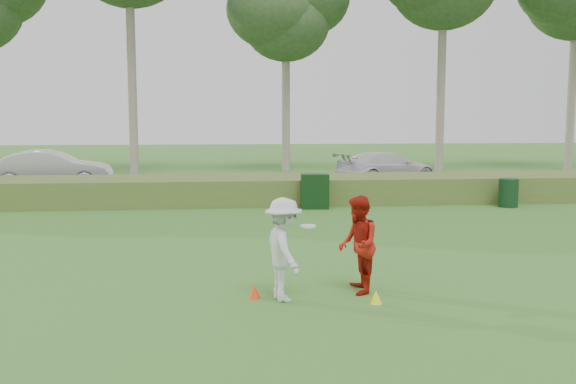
{
  "coord_description": "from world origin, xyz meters",
  "views": [
    {
      "loc": [
        -1.51,
        -10.59,
        3.03
      ],
      "look_at": [
        0.0,
        4.0,
        1.3
      ],
      "focal_mm": 40.0,
      "sensor_mm": 36.0,
      "label": 1
    }
  ],
  "objects": [
    {
      "name": "park_road",
      "position": [
        0.0,
        17.0,
        0.03
      ],
      "size": [
        80.0,
        6.0,
        0.06
      ],
      "primitive_type": "cube",
      "color": "#2D2D2D",
      "rests_on": "ground"
    },
    {
      "name": "ground",
      "position": [
        0.0,
        0.0,
        0.0
      ],
      "size": [
        120.0,
        120.0,
        0.0
      ],
      "primitive_type": "plane",
      "color": "#2F6B23",
      "rests_on": "ground"
    },
    {
      "name": "car_mid",
      "position": [
        -8.49,
        16.5,
        0.86
      ],
      "size": [
        4.99,
        2.08,
        1.6
      ],
      "primitive_type": "imported",
      "rotation": [
        0.0,
        0.0,
        1.65
      ],
      "color": "silver",
      "rests_on": "park_road"
    },
    {
      "name": "trash_bin",
      "position": [
        8.07,
        9.92,
        0.48
      ],
      "size": [
        0.7,
        0.7,
        0.96
      ],
      "primitive_type": "cylinder",
      "rotation": [
        0.0,
        0.0,
        0.11
      ],
      "color": "#113318",
      "rests_on": "ground"
    },
    {
      "name": "tree_4",
      "position": [
        2.0,
        24.5,
        8.59
      ],
      "size": [
        6.24,
        6.24,
        11.5
      ],
      "color": "gray",
      "rests_on": "ground"
    },
    {
      "name": "player_red",
      "position": [
        0.8,
        0.05,
        0.84
      ],
      "size": [
        0.69,
        0.86,
        1.69
      ],
      "primitive_type": "imported",
      "rotation": [
        0.0,
        0.0,
        -1.64
      ],
      "color": "#AD190E",
      "rests_on": "ground"
    },
    {
      "name": "player_white",
      "position": [
        -0.51,
        -0.28,
        0.86
      ],
      "size": [
        0.97,
        1.22,
        1.71
      ],
      "rotation": [
        0.0,
        0.0,
        1.79
      ],
      "color": "silver",
      "rests_on": "ground"
    },
    {
      "name": "reed_strip",
      "position": [
        0.0,
        12.0,
        0.45
      ],
      "size": [
        80.0,
        3.0,
        0.9
      ],
      "primitive_type": "cube",
      "color": "#4A6327",
      "rests_on": "ground"
    },
    {
      "name": "utility_cabinet",
      "position": [
        1.54,
        10.24,
        0.57
      ],
      "size": [
        0.96,
        0.64,
        1.14
      ],
      "primitive_type": "cube",
      "rotation": [
        0.0,
        0.0,
        -0.08
      ],
      "color": "black",
      "rests_on": "ground"
    },
    {
      "name": "car_right",
      "position": [
        5.91,
        17.72,
        0.75
      ],
      "size": [
        5.15,
        3.49,
        1.39
      ],
      "primitive_type": "imported",
      "rotation": [
        0.0,
        0.0,
        1.93
      ],
      "color": "silver",
      "rests_on": "park_road"
    },
    {
      "name": "cone_yellow",
      "position": [
        0.97,
        -0.63,
        0.11
      ],
      "size": [
        0.2,
        0.2,
        0.22
      ],
      "primitive_type": "cone",
      "color": "#FFF11A",
      "rests_on": "ground"
    },
    {
      "name": "cone_orange",
      "position": [
        -0.99,
        -0.13,
        0.12
      ],
      "size": [
        0.21,
        0.21,
        0.23
      ],
      "primitive_type": "cone",
      "color": "#FF380D",
      "rests_on": "ground"
    }
  ]
}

